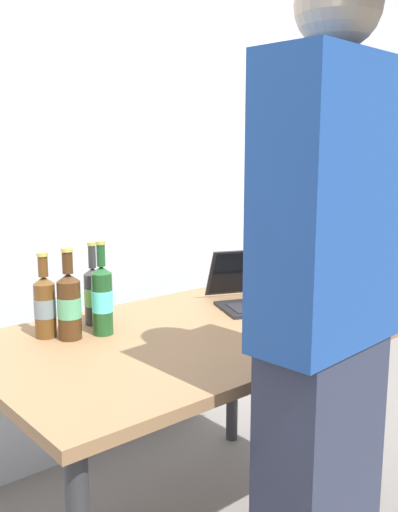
# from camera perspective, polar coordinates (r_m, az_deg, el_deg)

# --- Properties ---
(desk) EXTENTS (1.31, 0.87, 0.74)m
(desk) POSITION_cam_1_polar(r_m,az_deg,el_deg) (1.92, -1.73, -10.03)
(desk) COLOR olive
(desk) RESTS_ON ground
(laptop) EXTENTS (0.44, 0.43, 0.21)m
(laptop) POSITION_cam_1_polar(r_m,az_deg,el_deg) (2.24, 5.97, -3.60)
(laptop) COLOR black
(laptop) RESTS_ON desk
(beer_bottle_brown) EXTENTS (0.07, 0.07, 0.28)m
(beer_bottle_brown) POSITION_cam_1_polar(r_m,az_deg,el_deg) (1.89, -15.25, -4.73)
(beer_bottle_brown) COLOR brown
(beer_bottle_brown) RESTS_ON desk
(beer_bottle_amber) EXTENTS (0.06, 0.06, 0.29)m
(beer_bottle_amber) POSITION_cam_1_polar(r_m,az_deg,el_deg) (1.99, -10.59, -3.77)
(beer_bottle_amber) COLOR #333333
(beer_bottle_amber) RESTS_ON desk
(beer_bottle_green) EXTENTS (0.07, 0.07, 0.31)m
(beer_bottle_green) POSITION_cam_1_polar(r_m,az_deg,el_deg) (1.88, -9.71, -4.23)
(beer_bottle_green) COLOR #1E5123
(beer_bottle_green) RESTS_ON desk
(beer_bottle_dark) EXTENTS (0.08, 0.08, 0.30)m
(beer_bottle_dark) POSITION_cam_1_polar(r_m,az_deg,el_deg) (1.85, -12.93, -4.72)
(beer_bottle_dark) COLOR #472B14
(beer_bottle_dark) RESTS_ON desk
(person_figure) EXTENTS (0.41, 0.28, 1.78)m
(person_figure) POSITION_cam_1_polar(r_m,az_deg,el_deg) (1.41, 12.54, -6.93)
(person_figure) COLOR #2D3347
(person_figure) RESTS_ON ground
(back_wall) EXTENTS (6.00, 0.10, 2.60)m
(back_wall) POSITION_cam_1_polar(r_m,az_deg,el_deg) (2.43, -13.01, 9.36)
(back_wall) COLOR silver
(back_wall) RESTS_ON ground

